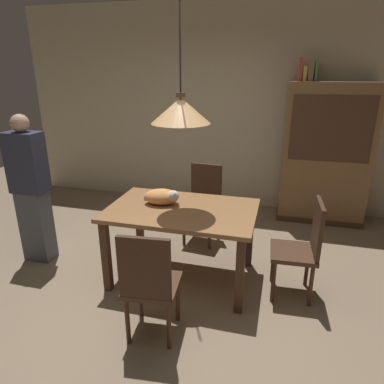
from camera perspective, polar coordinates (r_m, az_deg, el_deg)
ground at (r=3.27m, az=-2.50°, el=-18.02°), size 10.00×10.00×0.00m
back_wall at (r=5.20m, az=6.24°, el=13.53°), size 6.40×0.10×2.90m
dining_table at (r=3.32m, az=-1.68°, el=-4.33°), size 1.40×0.90×0.75m
chair_right_side at (r=3.27m, az=17.87°, el=-8.37°), size 0.42×0.42×0.93m
chair_near_front at (r=2.66m, az=-7.06°, el=-14.52°), size 0.44×0.44×0.93m
chair_far_back at (r=4.15m, az=1.90°, el=-1.30°), size 0.44×0.44×0.93m
cat_sleeping at (r=3.37m, az=-4.88°, el=-0.76°), size 0.40×0.28×0.16m
pendant_lamp at (r=3.05m, az=-1.87°, el=13.35°), size 0.52×0.52×1.30m
hutch_bookcase at (r=4.94m, az=21.12°, el=5.38°), size 1.12×0.45×1.85m
book_red_tall at (r=4.78m, az=17.43°, el=18.75°), size 0.04×0.22×0.28m
book_yellow_short at (r=4.78m, az=18.08°, el=18.08°), size 0.04×0.20×0.18m
book_brown_thick at (r=4.79m, az=18.97°, el=18.23°), size 0.06×0.24×0.22m
book_green_slim at (r=4.79m, az=19.76°, el=18.39°), size 0.03×0.20×0.26m
person_standing at (r=3.98m, az=-25.02°, el=0.20°), size 0.36×0.22×1.59m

